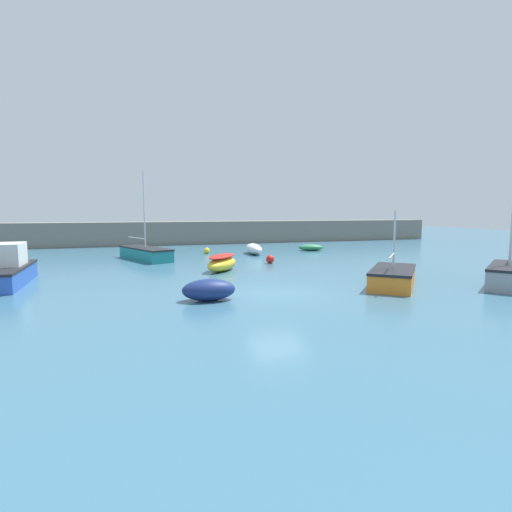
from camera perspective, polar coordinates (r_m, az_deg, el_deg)
name	(u,v)px	position (r m, az deg, el deg)	size (l,w,h in m)	color
ground_plane	(277,296)	(17.35, 3.00, -5.67)	(120.00, 120.00, 0.20)	#38667F
harbor_breakwater	(188,233)	(43.57, -9.75, 3.30)	(58.46, 2.95, 2.41)	slate
sailboat_tall_mast	(146,253)	(30.02, -15.51, 0.37)	(3.71, 5.87, 6.38)	teal
sailboat_twin_hulled	(509,275)	(22.29, 32.40, -2.32)	(4.50, 3.93, 4.58)	gray
fishing_dinghy_green	(311,247)	(36.02, 7.86, 1.23)	(2.43, 1.66, 0.58)	#287A4C
rowboat_with_red_cover	(222,262)	(23.75, -4.89, -0.93)	(2.86, 3.32, 0.99)	yellow
sailboat_short_mast	(393,277)	(19.84, 18.96, -2.88)	(4.19, 4.41, 3.56)	orange
dinghy_near_pier	(209,290)	(15.97, -6.75, -4.82)	(2.18, 1.23, 0.86)	navy
rowboat_white_midwater	(254,249)	(32.79, -0.34, 1.03)	(1.34, 3.41, 0.87)	white
motorboat_with_cabin	(5,270)	(22.66, -32.23, -1.70)	(2.00, 5.64, 1.99)	#2D56B7
mooring_buoy_red	(270,259)	(27.08, 2.02, -0.45)	(0.56, 0.56, 0.56)	red
mooring_buoy_yellow	(207,251)	(33.35, -7.04, 0.76)	(0.51, 0.51, 0.51)	yellow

